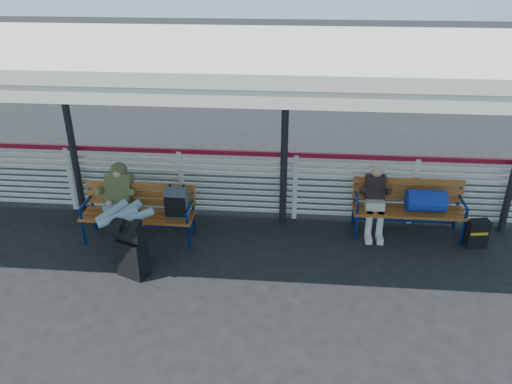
# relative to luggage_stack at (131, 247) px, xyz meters

# --- Properties ---
(ground) EXTENTS (60.00, 60.00, 0.00)m
(ground) POSITION_rel_luggage_stack_xyz_m (0.30, 0.04, -0.48)
(ground) COLOR black
(ground) RESTS_ON ground
(fence) EXTENTS (12.08, 0.08, 1.24)m
(fence) POSITION_rel_luggage_stack_xyz_m (0.30, 1.94, 0.18)
(fence) COLOR silver
(fence) RESTS_ON ground
(canopy) EXTENTS (12.60, 3.60, 3.16)m
(canopy) POSITION_rel_luggage_stack_xyz_m (0.30, 0.90, 2.56)
(canopy) COLOR silver
(canopy) RESTS_ON ground
(luggage_stack) EXTENTS (0.60, 0.48, 0.87)m
(luggage_stack) POSITION_rel_luggage_stack_xyz_m (0.00, 0.00, 0.00)
(luggage_stack) COLOR black
(luggage_stack) RESTS_ON ground
(bench_left) EXTENTS (1.80, 0.56, 0.96)m
(bench_left) POSITION_rel_luggage_stack_xyz_m (0.03, 1.03, 0.13)
(bench_left) COLOR #AD6821
(bench_left) RESTS_ON ground
(bench_right) EXTENTS (1.80, 0.56, 0.92)m
(bench_right) POSITION_rel_luggage_stack_xyz_m (4.29, 1.55, 0.13)
(bench_right) COLOR #AD6821
(bench_right) RESTS_ON ground
(traveler_man) EXTENTS (0.94, 1.64, 0.77)m
(traveler_man) POSITION_rel_luggage_stack_xyz_m (-0.35, 0.69, 0.25)
(traveler_man) COLOR #7F97AB
(traveler_man) RESTS_ON ground
(companion_person) EXTENTS (0.32, 0.66, 1.15)m
(companion_person) POSITION_rel_luggage_stack_xyz_m (3.61, 1.55, 0.12)
(companion_person) COLOR beige
(companion_person) RESTS_ON ground
(suitcase_side) EXTENTS (0.36, 0.25, 0.46)m
(suitcase_side) POSITION_rel_luggage_stack_xyz_m (5.21, 1.25, -0.25)
(suitcase_side) COLOR black
(suitcase_side) RESTS_ON ground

